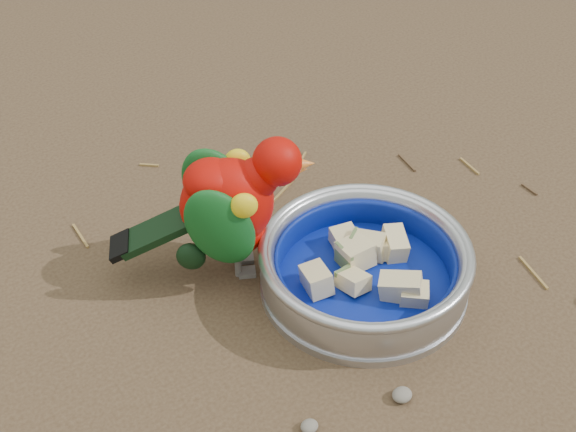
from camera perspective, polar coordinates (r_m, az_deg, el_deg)
ground at (r=0.86m, az=2.24°, el=-9.78°), size 60.00×60.00×0.00m
food_bowl at (r=0.92m, az=5.39°, el=-4.76°), size 0.24×0.24×0.02m
bowl_wall at (r=0.90m, az=5.51°, el=-3.39°), size 0.24×0.24×0.04m
fruit_wedges at (r=0.90m, az=5.48°, el=-3.72°), size 0.14×0.14×0.03m
lory_parrot at (r=0.89m, az=-4.07°, el=0.24°), size 0.23×0.19×0.17m
ground_debris at (r=0.89m, az=-3.27°, el=-7.08°), size 0.90×0.80×0.01m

